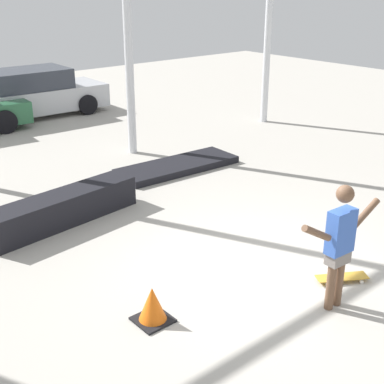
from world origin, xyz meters
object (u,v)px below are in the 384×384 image
object	(u,v)px
grind_box	(63,208)
skateboard	(342,277)
skateboarder	(340,241)
traffic_cone	(152,305)
parked_car_silver	(33,94)
manual_pad	(178,166)

from	to	relation	value
grind_box	skateboard	bearing A→B (deg)	-64.23
skateboarder	traffic_cone	distance (m)	2.48
skateboard	skateboarder	bearing A→B (deg)	-123.66
skateboarder	parked_car_silver	world-z (taller)	skateboarder
skateboard	traffic_cone	distance (m)	2.80
parked_car_silver	traffic_cone	xyz separation A→B (m)	(-3.57, -11.05, -0.46)
skateboarder	parked_car_silver	distance (m)	12.43
grind_box	skateboarder	bearing A→B (deg)	-72.29
skateboarder	skateboard	xyz separation A→B (m)	(0.62, 0.29, -0.90)
traffic_cone	manual_pad	bearing A→B (deg)	48.10
skateboard	traffic_cone	size ratio (longest dim) A/B	1.55
traffic_cone	grind_box	bearing A→B (deg)	81.15
parked_car_silver	skateboarder	bearing A→B (deg)	-95.29
skateboarder	manual_pad	distance (m)	5.90
manual_pad	traffic_cone	world-z (taller)	traffic_cone
skateboarder	grind_box	distance (m)	4.92
manual_pad	parked_car_silver	xyz separation A→B (m)	(-0.26, 6.78, 0.61)
manual_pad	traffic_cone	bearing A→B (deg)	-131.90
skateboarder	manual_pad	bearing A→B (deg)	75.03
grind_box	manual_pad	world-z (taller)	grind_box
skateboard	parked_car_silver	bearing A→B (deg)	116.51
skateboarder	parked_car_silver	size ratio (longest dim) A/B	0.39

